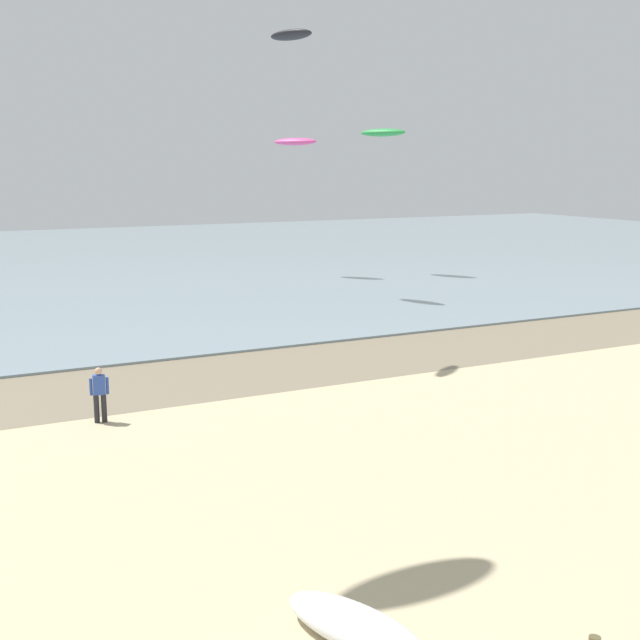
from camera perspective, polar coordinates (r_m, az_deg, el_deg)
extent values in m
cube|color=#84755B|center=(30.03, -8.53, -4.05)|extent=(120.00, 6.20, 0.01)
cube|color=#7F939E|center=(66.77, -18.83, 3.74)|extent=(160.00, 70.00, 0.10)
cylinder|color=#232328|center=(25.47, -15.47, -6.04)|extent=(0.16, 0.16, 0.88)
cylinder|color=#232328|center=(25.48, -14.97, -6.01)|extent=(0.16, 0.16, 0.88)
cube|color=#2D4CA5|center=(25.27, -15.30, -4.42)|extent=(0.39, 0.27, 0.60)
sphere|color=tan|center=(25.17, -15.35, -3.49)|extent=(0.22, 0.22, 0.22)
cylinder|color=#2D4CA5|center=(25.28, -15.84, -4.56)|extent=(0.09, 0.09, 0.52)
cylinder|color=#2D4CA5|center=(25.29, -14.75, -4.49)|extent=(0.09, 0.09, 0.52)
ellipsoid|color=white|center=(14.12, 2.46, -20.73)|extent=(1.96, 2.95, 0.56)
ellipsoid|color=green|center=(57.64, 4.45, 13.04)|extent=(2.73, 3.51, 0.59)
ellipsoid|color=#E54C99|center=(56.38, -1.77, 12.46)|extent=(2.84, 3.12, 0.64)
ellipsoid|color=black|center=(48.27, -2.06, 19.44)|extent=(2.13, 3.23, 0.71)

